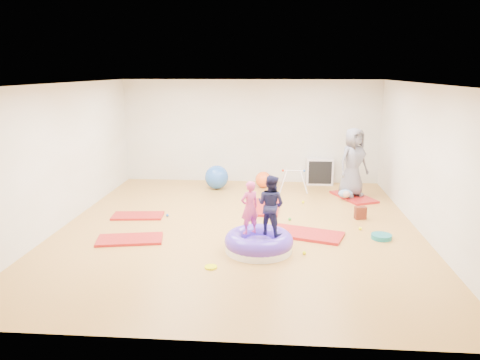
{
  "coord_description": "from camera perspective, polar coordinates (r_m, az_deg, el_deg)",
  "views": [
    {
      "loc": [
        0.72,
        -8.77,
        3.04
      ],
      "look_at": [
        0.0,
        0.3,
        0.9
      ],
      "focal_mm": 35.0,
      "sensor_mm": 36.0,
      "label": 1
    }
  ],
  "objects": [
    {
      "name": "gym_mat_front_left",
      "position": [
        8.85,
        -13.28,
        -7.06
      ],
      "size": [
        1.26,
        0.8,
        0.05
      ],
      "primitive_type": "cube",
      "rotation": [
        0.0,
        0.0,
        0.19
      ],
      "color": "red",
      "rests_on": "ground"
    },
    {
      "name": "adult_caregiver",
      "position": [
        11.58,
        13.64,
        2.13
      ],
      "size": [
        0.97,
        0.88,
        1.66
      ],
      "primitive_type": "imported",
      "rotation": [
        0.0,
        0.0,
        0.57
      ],
      "color": "slate",
      "rests_on": "gym_mat_rear_right"
    },
    {
      "name": "inflatable_cushion",
      "position": [
        8.12,
        2.31,
        -7.67
      ],
      "size": [
        1.19,
        1.19,
        0.37
      ],
      "rotation": [
        0.0,
        0.0,
        -0.35
      ],
      "color": "white",
      "rests_on": "ground"
    },
    {
      "name": "backpack",
      "position": [
        10.12,
        14.46,
        -3.9
      ],
      "size": [
        0.25,
        0.18,
        0.27
      ],
      "primitive_type": "cube",
      "rotation": [
        0.0,
        0.0,
        0.19
      ],
      "color": "#AE3C1F",
      "rests_on": "ground"
    },
    {
      "name": "exercise_ball_orange",
      "position": [
        12.4,
        2.86,
        0.05
      ],
      "size": [
        0.42,
        0.42,
        0.42
      ],
      "primitive_type": "sphere",
      "color": "#FF5E21",
      "rests_on": "ground"
    },
    {
      "name": "balance_disc",
      "position": [
        9.09,
        16.86,
        -6.62
      ],
      "size": [
        0.38,
        0.38,
        0.08
      ],
      "primitive_type": "cylinder",
      "color": "#177379",
      "rests_on": "ground"
    },
    {
      "name": "exercise_ball_blue",
      "position": [
        12.26,
        -2.86,
        0.35
      ],
      "size": [
        0.62,
        0.62,
        0.62
      ],
      "primitive_type": "sphere",
      "color": "blue",
      "rests_on": "ground"
    },
    {
      "name": "yellow_toy",
      "position": [
        7.51,
        -3.57,
        -10.55
      ],
      "size": [
        0.2,
        0.2,
        0.03
      ],
      "primitive_type": "cylinder",
      "color": "#F8FF03",
      "rests_on": "ground"
    },
    {
      "name": "gym_mat_mid_left",
      "position": [
        10.21,
        -12.35,
        -4.28
      ],
      "size": [
        1.11,
        0.64,
        0.04
      ],
      "primitive_type": "cube",
      "rotation": [
        0.0,
        0.0,
        0.1
      ],
      "color": "red",
      "rests_on": "ground"
    },
    {
      "name": "ball_pit_balls",
      "position": [
        9.36,
        4.24,
        -5.56
      ],
      "size": [
        4.01,
        3.22,
        0.06
      ],
      "color": "blue",
      "rests_on": "ground"
    },
    {
      "name": "infant",
      "position": [
        11.47,
        12.77,
        -1.65
      ],
      "size": [
        0.35,
        0.35,
        0.2
      ],
      "color": "#789AC7",
      "rests_on": "gym_mat_rear_right"
    },
    {
      "name": "gym_mat_center_back",
      "position": [
        10.58,
        2.99,
        -3.33
      ],
      "size": [
        0.72,
        1.34,
        0.05
      ],
      "primitive_type": "cube",
      "rotation": [
        0.0,
        0.0,
        1.52
      ],
      "color": "red",
      "rests_on": "ground"
    },
    {
      "name": "gym_mat_right",
      "position": [
        8.96,
        8.12,
        -6.54
      ],
      "size": [
        1.47,
        1.05,
        0.06
      ],
      "primitive_type": "cube",
      "rotation": [
        0.0,
        0.0,
        -0.32
      ],
      "color": "red",
      "rests_on": "ground"
    },
    {
      "name": "gym_mat_rear_right",
      "position": [
        11.74,
        13.67,
        -2.01
      ],
      "size": [
        1.08,
        1.4,
        0.05
      ],
      "primitive_type": "cube",
      "rotation": [
        0.0,
        0.0,
        1.98
      ],
      "color": "red",
      "rests_on": "ground"
    },
    {
      "name": "child_pink",
      "position": [
        7.97,
        1.18,
        -3.03
      ],
      "size": [
        0.41,
        0.38,
        0.93
      ],
      "primitive_type": "imported",
      "rotation": [
        0.0,
        0.0,
        3.74
      ],
      "color": "#DD3F82",
      "rests_on": "inflatable_cushion"
    },
    {
      "name": "room",
      "position": [
        8.95,
        -0.15,
        2.68
      ],
      "size": [
        7.01,
        8.01,
        2.81
      ],
      "color": "#BD8039",
      "rests_on": "ground"
    },
    {
      "name": "infant_play_gym",
      "position": [
        12.04,
        6.53,
        0.35
      ],
      "size": [
        0.73,
        0.69,
        0.56
      ],
      "rotation": [
        0.0,
        0.0,
        -0.04
      ],
      "color": "silver",
      "rests_on": "ground"
    },
    {
      "name": "cube_shelf",
      "position": [
        12.9,
        9.68,
        1.05
      ],
      "size": [
        0.71,
        0.35,
        0.71
      ],
      "color": "silver",
      "rests_on": "ground"
    },
    {
      "name": "child_navy",
      "position": [
        7.95,
        3.77,
        -2.7
      ],
      "size": [
        0.63,
        0.6,
        1.04
      ],
      "primitive_type": "imported",
      "rotation": [
        0.0,
        0.0,
        2.6
      ],
      "color": "#1B1C41",
      "rests_on": "inflatable_cushion"
    }
  ]
}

